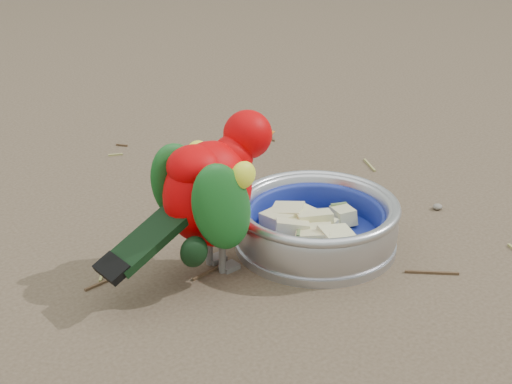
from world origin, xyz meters
TOP-DOWN VIEW (x-y plane):
  - ground at (0.00, 0.00)m, footprint 60.00×60.00m
  - food_bowl at (0.10, -0.02)m, footprint 0.20×0.20m
  - bowl_wall at (0.10, -0.02)m, footprint 0.20×0.20m
  - fruit_wedges at (0.10, -0.02)m, footprint 0.12×0.12m
  - lory_parrot at (-0.03, 0.01)m, footprint 0.23×0.12m
  - ground_debris at (0.02, 0.08)m, footprint 0.90×0.80m

SIDE VIEW (x-z plane):
  - ground at x=0.00m, z-range 0.00..0.00m
  - ground_debris at x=0.02m, z-range 0.00..0.01m
  - food_bowl at x=0.10m, z-range 0.00..0.02m
  - fruit_wedges at x=0.10m, z-range 0.02..0.05m
  - bowl_wall at x=0.10m, z-range 0.02..0.06m
  - lory_parrot at x=-0.03m, z-range 0.00..0.18m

